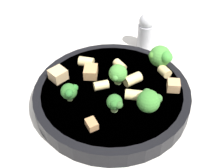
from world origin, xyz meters
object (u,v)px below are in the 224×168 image
Objects in this scene: chicken_chunk_1 at (92,124)px; chicken_chunk_3 at (91,72)px; broccoli_floret_4 at (149,101)px; rigatoni_4 at (134,81)px; rigatoni_2 at (134,95)px; rigatoni_5 at (101,85)px; chicken_chunk_2 at (173,85)px; rigatoni_1 at (86,62)px; broccoli_floret_1 at (161,56)px; broccoli_floret_2 at (69,92)px; pasta_bowl at (112,94)px; broccoli_floret_3 at (118,74)px; broccoli_floret_0 at (115,103)px; pepper_shaker at (146,31)px; rigatoni_3 at (164,71)px; chicken_chunk_0 at (58,75)px; rigatoni_0 at (120,65)px.

chicken_chunk_3 is (-0.11, 0.03, 0.00)m from chicken_chunk_1.
broccoli_floret_4 is 1.33× the size of rigatoni_4.
rigatoni_2 is 0.98× the size of chicken_chunk_3.
chicken_chunk_2 is at bearing 68.72° from rigatoni_5.
rigatoni_1 is 1.09× the size of rigatoni_5.
broccoli_floret_1 is 1.48× the size of broccoli_floret_2.
rigatoni_4 is at bearing 51.77° from chicken_chunk_3.
chicken_chunk_1 is (0.06, 0.02, -0.01)m from broccoli_floret_2.
broccoli_floret_3 is (-0.01, 0.01, 0.03)m from pasta_bowl.
rigatoni_1 is 0.03m from chicken_chunk_3.
broccoli_floret_3 is at bearing 97.53° from rigatoni_5.
rigatoni_1 reaches higher than rigatoni_5.
rigatoni_5 is at bearing 151.38° from chicken_chunk_1.
rigatoni_4 reaches higher than chicken_chunk_1.
broccoli_floret_1 is 0.13m from chicken_chunk_3.
rigatoni_4 is at bearing 37.64° from rigatoni_1.
broccoli_floret_0 is at bearing -47.99° from rigatoni_4.
pepper_shaker reaches higher than rigatoni_5.
broccoli_floret_0 is 1.52× the size of chicken_chunk_2.
chicken_chunk_0 reaches higher than rigatoni_3.
broccoli_floret_1 is (-0.02, 0.10, 0.04)m from pasta_bowl.
rigatoni_0 is at bearing 128.36° from rigatoni_5.
broccoli_floret_1 is at bearing 122.61° from broccoli_floret_0.
rigatoni_4 is 0.13m from chicken_chunk_0.
rigatoni_0 is 0.87× the size of rigatoni_2.
rigatoni_5 is (0.07, 0.01, -0.00)m from rigatoni_1.
chicken_chunk_2 is (0.03, 0.17, -0.01)m from broccoli_floret_2.
broccoli_floret_4 is 0.09m from rigatoni_3.
broccoli_floret_1 reaches higher than chicken_chunk_2.
broccoli_floret_3 is at bearing -120.44° from chicken_chunk_2.
pepper_shaker is (-0.19, 0.18, 0.00)m from chicken_chunk_1.
pepper_shaker is at bearing 119.92° from chicken_chunk_3.
chicken_chunk_0 is at bearing -148.63° from broccoli_floret_0.
rigatoni_0 is (-0.02, -0.07, -0.02)m from broccoli_floret_1.
chicken_chunk_0 is at bearing -117.04° from rigatoni_4.
rigatoni_3 and chicken_chunk_3 have the same top height.
pepper_shaker is at bearing 142.24° from broccoli_floret_0.
rigatoni_4 is (-0.06, 0.00, -0.01)m from broccoli_floret_4.
rigatoni_4 is at bearing 177.24° from broccoli_floret_4.
rigatoni_3 is at bearing 113.50° from chicken_chunk_1.
chicken_chunk_2 is (-0.01, 0.11, -0.01)m from broccoli_floret_0.
rigatoni_5 is at bearing -109.92° from pasta_bowl.
rigatoni_0 reaches higher than chicken_chunk_1.
broccoli_floret_3 is at bearing -167.17° from rigatoni_2.
pasta_bowl is 0.05m from rigatoni_2.
broccoli_floret_3 is 0.16m from pepper_shaker.
broccoli_floret_0 is 1.04× the size of rigatoni_4.
chicken_chunk_0 is (-0.05, -0.09, -0.01)m from broccoli_floret_3.
rigatoni_2 is at bearing -92.04° from chicken_chunk_2.
broccoli_floret_2 is at bearing -88.22° from pasta_bowl.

